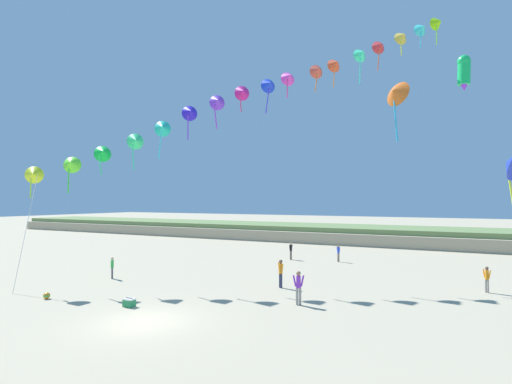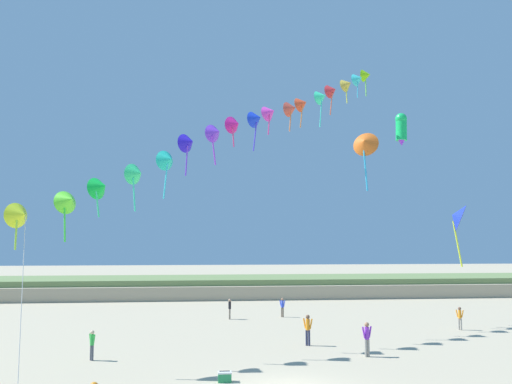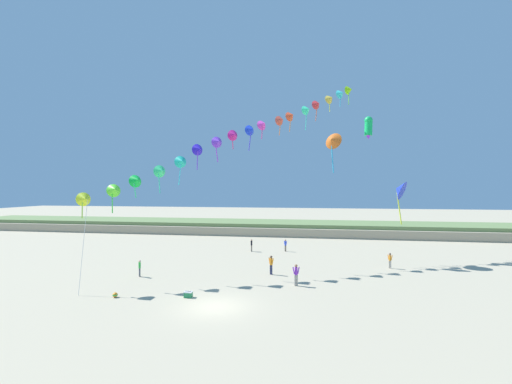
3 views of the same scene
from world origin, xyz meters
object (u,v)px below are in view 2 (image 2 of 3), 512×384
object	(u,v)px
person_near_left	(230,307)
person_far_left	(282,306)
large_kite_high_solo	(457,217)
person_mid_center	(92,343)
large_kite_low_lead	(401,128)
person_far_right	(460,317)
person_near_right	(367,337)
beach_cooler	(225,377)
person_far_center	(308,328)
large_kite_mid_trail	(365,143)

from	to	relation	value
person_near_left	person_far_left	bearing A→B (deg)	9.84
person_near_left	large_kite_high_solo	bearing A→B (deg)	-11.90
person_mid_center	large_kite_low_lead	world-z (taller)	large_kite_low_lead
person_near_left	person_far_right	distance (m)	16.61
large_kite_low_lead	person_mid_center	bearing A→B (deg)	-147.02
person_near_right	person_near_left	bearing A→B (deg)	113.76
beach_cooler	large_kite_low_lead	bearing A→B (deg)	51.00
person_near_left	person_mid_center	distance (m)	15.82
person_far_left	person_far_center	bearing A→B (deg)	-91.62
person_near_left	beach_cooler	world-z (taller)	person_near_left
person_near_right	large_kite_high_solo	size ratio (longest dim) A/B	0.36
large_kite_mid_trail	large_kite_low_lead	bearing A→B (deg)	43.40
person_near_right	person_far_center	bearing A→B (deg)	126.84
beach_cooler	person_far_left	bearing A→B (deg)	74.32
person_mid_center	large_kite_mid_trail	size ratio (longest dim) A/B	0.32
large_kite_high_solo	beach_cooler	size ratio (longest dim) A/B	8.39
person_far_center	large_kite_low_lead	bearing A→B (deg)	48.06
person_far_left	large_kite_low_lead	world-z (taller)	large_kite_low_lead
person_far_center	large_kite_mid_trail	distance (m)	15.36
person_near_left	person_far_center	distance (m)	11.77
person_far_left	large_kite_low_lead	distance (m)	17.54
large_kite_high_solo	person_far_center	bearing A→B (deg)	-149.59
person_near_right	person_mid_center	distance (m)	14.02
person_near_right	large_kite_low_lead	size ratio (longest dim) A/B	0.64
person_far_center	beach_cooler	world-z (taller)	person_far_center
large_kite_mid_trail	beach_cooler	bearing A→B (deg)	-126.50
person_far_right	large_kite_high_solo	xyz separation A→B (m)	(1.59, 3.18, 6.90)
person_near_left	large_kite_mid_trail	distance (m)	16.16
person_near_left	large_kite_mid_trail	size ratio (longest dim) A/B	0.34
person_far_center	person_far_left	bearing A→B (deg)	88.38
person_near_left	person_far_right	world-z (taller)	person_near_left
person_far_center	large_kite_mid_trail	size ratio (longest dim) A/B	0.38
person_far_right	large_kite_low_lead	xyz separation A→B (m)	(-1.03, 7.06, 14.42)
person_near_left	large_kite_low_lead	size ratio (longest dim) A/B	0.57
person_near_left	person_near_right	xyz separation A→B (m)	(6.34, -14.39, 0.12)
person_mid_center	person_far_center	size ratio (longest dim) A/B	0.85
large_kite_high_solo	beach_cooler	world-z (taller)	large_kite_high_solo
person_far_left	large_kite_high_solo	distance (m)	14.97
person_far_left	large_kite_high_solo	size ratio (longest dim) A/B	0.31
person_near_left	large_kite_high_solo	distance (m)	18.48
person_mid_center	person_far_left	size ratio (longest dim) A/B	0.99
person_near_right	large_kite_low_lead	world-z (taller)	large_kite_low_lead
person_near_right	large_kite_mid_trail	bearing A→B (deg)	72.12
beach_cooler	person_far_right	bearing A→B (deg)	36.05
person_mid_center	large_kite_low_lead	size ratio (longest dim) A/B	0.55
person_mid_center	beach_cooler	size ratio (longest dim) A/B	2.59
person_mid_center	beach_cooler	world-z (taller)	person_mid_center
person_far_left	large_kite_mid_trail	bearing A→B (deg)	-39.67
beach_cooler	large_kite_high_solo	bearing A→B (deg)	40.04
person_near_right	large_kite_mid_trail	world-z (taller)	large_kite_mid_trail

